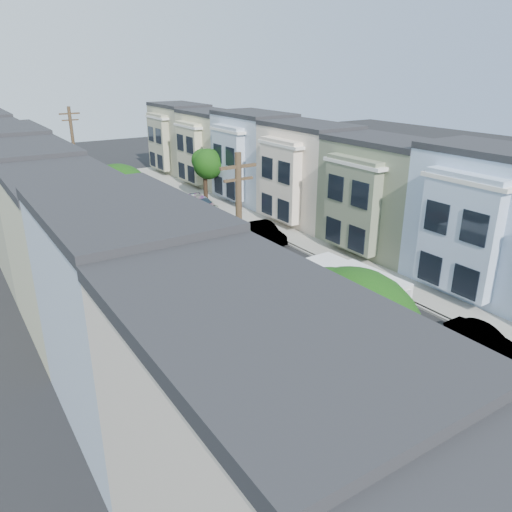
{
  "coord_description": "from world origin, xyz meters",
  "views": [
    {
      "loc": [
        -16.16,
        -14.47,
        13.32
      ],
      "look_at": [
        -0.52,
        9.64,
        2.2
      ],
      "focal_mm": 35.0,
      "sensor_mm": 36.0,
      "label": 1
    }
  ],
  "objects_px": {
    "tree_far_r": "(207,165)",
    "parked_right_d": "(202,204)",
    "parked_right_c": "(264,232)",
    "tree_b": "(347,342)",
    "fedex_truck": "(351,293)",
    "tree_e": "(64,168)",
    "parked_right_b": "(482,339)",
    "tree_c": "(209,262)",
    "parked_left_d": "(165,272)",
    "parked_left_c": "(276,363)",
    "utility_pole_near": "(240,273)",
    "tree_d": "(118,200)",
    "lead_sedan": "(255,251)",
    "utility_pole_far": "(77,169)"
  },
  "relations": [
    {
      "from": "parked_right_b",
      "to": "parked_right_d",
      "type": "height_order",
      "value": "parked_right_d"
    },
    {
      "from": "tree_far_r",
      "to": "lead_sedan",
      "type": "distance_m",
      "value": 17.16
    },
    {
      "from": "tree_b",
      "to": "tree_far_r",
      "type": "xyz_separation_m",
      "value": [
        13.2,
        34.58,
        -1.26
      ]
    },
    {
      "from": "tree_c",
      "to": "parked_right_b",
      "type": "bearing_deg",
      "value": -33.02
    },
    {
      "from": "parked_right_b",
      "to": "utility_pole_far",
      "type": "bearing_deg",
      "value": 110.29
    },
    {
      "from": "parked_right_b",
      "to": "utility_pole_near",
      "type": "bearing_deg",
      "value": 158.16
    },
    {
      "from": "parked_left_c",
      "to": "parked_right_c",
      "type": "relative_size",
      "value": 0.99
    },
    {
      "from": "tree_b",
      "to": "tree_c",
      "type": "height_order",
      "value": "tree_b"
    },
    {
      "from": "tree_c",
      "to": "parked_left_c",
      "type": "distance_m",
      "value": 5.57
    },
    {
      "from": "tree_d",
      "to": "parked_right_b",
      "type": "distance_m",
      "value": 23.45
    },
    {
      "from": "tree_far_r",
      "to": "fedex_truck",
      "type": "xyz_separation_m",
      "value": [
        -5.35,
        -26.74,
        -2.17
      ]
    },
    {
      "from": "utility_pole_near",
      "to": "fedex_truck",
      "type": "relative_size",
      "value": 1.59
    },
    {
      "from": "utility_pole_near",
      "to": "parked_right_b",
      "type": "distance_m",
      "value": 12.9
    },
    {
      "from": "tree_d",
      "to": "parked_right_d",
      "type": "xyz_separation_m",
      "value": [
        11.2,
        9.9,
        -4.2
      ]
    },
    {
      "from": "tree_far_r",
      "to": "parked_left_d",
      "type": "xyz_separation_m",
      "value": [
        -11.79,
        -16.22,
        -3.19
      ]
    },
    {
      "from": "tree_c",
      "to": "parked_right_b",
      "type": "height_order",
      "value": "tree_c"
    },
    {
      "from": "tree_d",
      "to": "parked_right_d",
      "type": "bearing_deg",
      "value": 41.48
    },
    {
      "from": "tree_c",
      "to": "parked_left_c",
      "type": "xyz_separation_m",
      "value": [
        1.4,
        -3.51,
        -4.1
      ]
    },
    {
      "from": "parked_right_b",
      "to": "parked_right_c",
      "type": "height_order",
      "value": "parked_right_c"
    },
    {
      "from": "tree_d",
      "to": "parked_left_d",
      "type": "height_order",
      "value": "tree_d"
    },
    {
      "from": "tree_e",
      "to": "parked_left_d",
      "type": "xyz_separation_m",
      "value": [
        1.4,
        -18.79,
        -3.85
      ]
    },
    {
      "from": "tree_far_r",
      "to": "parked_right_c",
      "type": "xyz_separation_m",
      "value": [
        -1.99,
        -13.24,
        -3.11
      ]
    },
    {
      "from": "tree_d",
      "to": "lead_sedan",
      "type": "distance_m",
      "value": 10.19
    },
    {
      "from": "utility_pole_far",
      "to": "utility_pole_near",
      "type": "bearing_deg",
      "value": -90.0
    },
    {
      "from": "tree_e",
      "to": "parked_right_d",
      "type": "distance_m",
      "value": 12.89
    },
    {
      "from": "tree_c",
      "to": "parked_right_b",
      "type": "xyz_separation_m",
      "value": [
        11.2,
        -7.28,
        -4.11
      ]
    },
    {
      "from": "parked_right_c",
      "to": "tree_b",
      "type": "bearing_deg",
      "value": -115.82
    },
    {
      "from": "utility_pole_far",
      "to": "parked_left_d",
      "type": "bearing_deg",
      "value": -84.36
    },
    {
      "from": "parked_right_b",
      "to": "tree_far_r",
      "type": "bearing_deg",
      "value": 86.63
    },
    {
      "from": "utility_pole_near",
      "to": "tree_d",
      "type": "bearing_deg",
      "value": 90.01
    },
    {
      "from": "tree_d",
      "to": "lead_sedan",
      "type": "xyz_separation_m",
      "value": [
        8.47,
        -3.78,
        -4.21
      ]
    },
    {
      "from": "parked_right_c",
      "to": "parked_right_d",
      "type": "bearing_deg",
      "value": 91.87
    },
    {
      "from": "parked_left_c",
      "to": "parked_right_c",
      "type": "bearing_deg",
      "value": 58.03
    },
    {
      "from": "tree_far_r",
      "to": "parked_right_d",
      "type": "height_order",
      "value": "tree_far_r"
    },
    {
      "from": "tree_e",
      "to": "parked_right_d",
      "type": "height_order",
      "value": "tree_e"
    },
    {
      "from": "utility_pole_near",
      "to": "parked_left_d",
      "type": "relative_size",
      "value": 2.09
    },
    {
      "from": "tree_b",
      "to": "tree_d",
      "type": "distance_m",
      "value": 22.19
    },
    {
      "from": "fedex_truck",
      "to": "parked_left_d",
      "type": "xyz_separation_m",
      "value": [
        -6.44,
        10.52,
        -1.02
      ]
    },
    {
      "from": "utility_pole_near",
      "to": "parked_left_d",
      "type": "xyz_separation_m",
      "value": [
        1.4,
        11.83,
        -4.49
      ]
    },
    {
      "from": "fedex_truck",
      "to": "parked_right_d",
      "type": "xyz_separation_m",
      "value": [
        3.36,
        24.24,
        -1.05
      ]
    },
    {
      "from": "utility_pole_far",
      "to": "parked_right_b",
      "type": "height_order",
      "value": "utility_pole_far"
    },
    {
      "from": "tree_b",
      "to": "parked_left_d",
      "type": "bearing_deg",
      "value": 85.64
    },
    {
      "from": "parked_right_d",
      "to": "lead_sedan",
      "type": "bearing_deg",
      "value": -100.73
    },
    {
      "from": "tree_c",
      "to": "parked_right_c",
      "type": "distance_m",
      "value": 16.92
    },
    {
      "from": "tree_b",
      "to": "parked_right_d",
      "type": "height_order",
      "value": "tree_b"
    },
    {
      "from": "tree_d",
      "to": "fedex_truck",
      "type": "distance_m",
      "value": 16.65
    },
    {
      "from": "tree_b",
      "to": "utility_pole_far",
      "type": "xyz_separation_m",
      "value": [
        0.0,
        32.54,
        0.03
      ]
    },
    {
      "from": "tree_b",
      "to": "parked_right_c",
      "type": "relative_size",
      "value": 1.67
    },
    {
      "from": "lead_sedan",
      "to": "utility_pole_near",
      "type": "bearing_deg",
      "value": -115.94
    },
    {
      "from": "parked_left_d",
      "to": "parked_right_b",
      "type": "relative_size",
      "value": 1.31
    }
  ]
}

